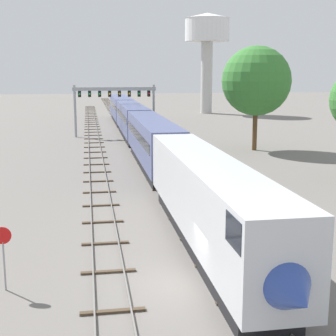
{
  "coord_description": "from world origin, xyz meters",
  "views": [
    {
      "loc": [
        -4.25,
        -20.18,
        9.36
      ],
      "look_at": [
        1.0,
        12.0,
        3.0
      ],
      "focal_mm": 52.79,
      "sensor_mm": 36.0,
      "label": 1
    }
  ],
  "objects_px": {
    "water_tower": "(207,35)",
    "trackside_tree_mid": "(256,81)",
    "stop_sign": "(3,249)",
    "signal_gantry": "(115,98)",
    "passenger_train": "(140,128)"
  },
  "relations": [
    {
      "from": "water_tower",
      "to": "trackside_tree_mid",
      "type": "distance_m",
      "value": 55.59
    },
    {
      "from": "stop_sign",
      "to": "trackside_tree_mid",
      "type": "bearing_deg",
      "value": 56.64
    },
    {
      "from": "signal_gantry",
      "to": "stop_sign",
      "type": "relative_size",
      "value": 4.2
    },
    {
      "from": "passenger_train",
      "to": "water_tower",
      "type": "relative_size",
      "value": 4.12
    },
    {
      "from": "trackside_tree_mid",
      "to": "signal_gantry",
      "type": "bearing_deg",
      "value": 135.05
    },
    {
      "from": "passenger_train",
      "to": "signal_gantry",
      "type": "xyz_separation_m",
      "value": [
        -2.25,
        13.04,
        3.01
      ]
    },
    {
      "from": "stop_sign",
      "to": "trackside_tree_mid",
      "type": "relative_size",
      "value": 0.23
    },
    {
      "from": "passenger_train",
      "to": "water_tower",
      "type": "bearing_deg",
      "value": 67.95
    },
    {
      "from": "signal_gantry",
      "to": "trackside_tree_mid",
      "type": "xyz_separation_m",
      "value": [
        15.95,
        -15.92,
        2.68
      ]
    },
    {
      "from": "water_tower",
      "to": "trackside_tree_mid",
      "type": "height_order",
      "value": "water_tower"
    },
    {
      "from": "signal_gantry",
      "to": "stop_sign",
      "type": "xyz_separation_m",
      "value": [
        -7.75,
        -51.93,
        -3.74
      ]
    },
    {
      "from": "trackside_tree_mid",
      "to": "passenger_train",
      "type": "bearing_deg",
      "value": 168.13
    },
    {
      "from": "passenger_train",
      "to": "stop_sign",
      "type": "height_order",
      "value": "passenger_train"
    },
    {
      "from": "passenger_train",
      "to": "water_tower",
      "type": "height_order",
      "value": "water_tower"
    },
    {
      "from": "signal_gantry",
      "to": "trackside_tree_mid",
      "type": "height_order",
      "value": "trackside_tree_mid"
    }
  ]
}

